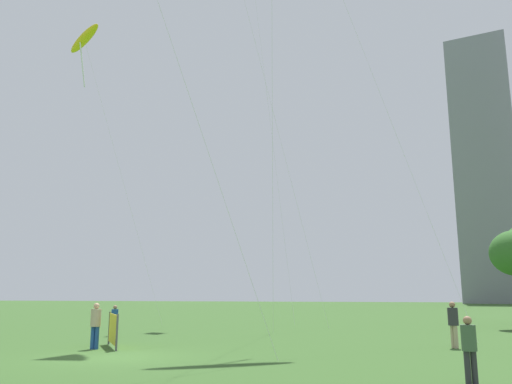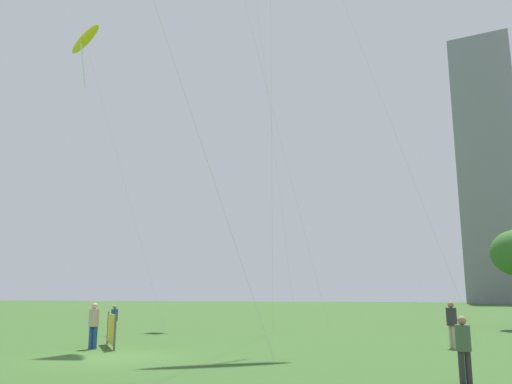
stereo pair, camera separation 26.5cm
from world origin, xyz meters
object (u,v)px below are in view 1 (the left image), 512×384
Objects in this scene: person_standing_2 at (453,321)px; event_banner at (113,329)px; kite_flying_0 at (84,39)px; distant_highrise_1 at (486,169)px; person_standing_0 at (469,345)px; person_standing_4 at (115,318)px; person_standing_1 at (96,322)px.

person_standing_2 is 0.76× the size of event_banner.
distant_highrise_1 reaches higher than kite_flying_0.
event_banner is at bearing -38.11° from person_standing_0.
person_standing_2 is 13.94m from event_banner.
kite_flying_0 is (-23.40, 16.67, 19.77)m from person_standing_0.
kite_flying_0 reaches higher than person_standing_4.
person_standing_0 reaches higher than person_standing_4.
person_standing_2 is 31.76m from kite_flying_0.
person_standing_2 reaches higher than person_standing_4.
person_standing_4 is 0.07× the size of kite_flying_0.
person_standing_1 is 14.46m from person_standing_2.
distant_highrise_1 is at bearing 74.62° from event_banner.
kite_flying_0 is at bearing -109.69° from person_standing_4.
person_standing_0 is at bearing -35.47° from kite_flying_0.
kite_flying_0 is at bearing 132.80° from event_banner.
person_standing_4 is (-16.24, 10.92, -0.02)m from person_standing_0.
person_standing_2 is 122.52m from distant_highrise_1.
distant_highrise_1 is 128.70m from event_banner.
distant_highrise_1 is at bearing -114.11° from person_standing_0.
event_banner is (-13.11, 5.57, -0.20)m from person_standing_0.
person_standing_2 is 0.09× the size of kite_flying_0.
kite_flying_0 reaches higher than person_standing_2.
distant_highrise_1 is at bearing 70.02° from person_standing_1.
person_standing_0 is 19.57m from person_standing_4.
event_banner is at bearing -109.52° from person_standing_2.
person_standing_2 is at bearing -87.61° from distant_highrise_1.
person_standing_1 reaches higher than event_banner.
event_banner is at bearing -47.20° from kite_flying_0.
person_standing_2 is 1.17× the size of person_standing_4.
person_standing_1 is 0.74× the size of event_banner.
person_standing_1 is 129.46m from distant_highrise_1.
distant_highrise_1 is 27.55× the size of event_banner.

